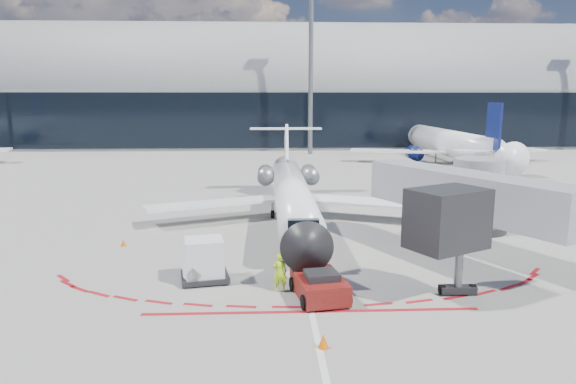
{
  "coord_description": "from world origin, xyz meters",
  "views": [
    {
      "loc": [
        -1.82,
        -31.41,
        8.75
      ],
      "look_at": [
        -0.4,
        2.03,
        2.54
      ],
      "focal_mm": 32.0,
      "sensor_mm": 36.0,
      "label": 1
    }
  ],
  "objects_px": {
    "ramp_worker": "(280,272)",
    "pushback_tug": "(320,285)",
    "uld_container": "(204,260)",
    "regional_jet": "(292,192)"
  },
  "relations": [
    {
      "from": "pushback_tug",
      "to": "uld_container",
      "type": "relative_size",
      "value": 2.01
    },
    {
      "from": "regional_jet",
      "to": "pushback_tug",
      "type": "bearing_deg",
      "value": -87.91
    },
    {
      "from": "regional_jet",
      "to": "ramp_worker",
      "type": "bearing_deg",
      "value": -95.2
    },
    {
      "from": "pushback_tug",
      "to": "ramp_worker",
      "type": "height_order",
      "value": "ramp_worker"
    },
    {
      "from": "regional_jet",
      "to": "pushback_tug",
      "type": "relative_size",
      "value": 5.04
    },
    {
      "from": "ramp_worker",
      "to": "uld_container",
      "type": "height_order",
      "value": "uld_container"
    },
    {
      "from": "pushback_tug",
      "to": "ramp_worker",
      "type": "distance_m",
      "value": 1.96
    },
    {
      "from": "ramp_worker",
      "to": "uld_container",
      "type": "bearing_deg",
      "value": -29.15
    },
    {
      "from": "ramp_worker",
      "to": "pushback_tug",
      "type": "bearing_deg",
      "value": 147.44
    },
    {
      "from": "regional_jet",
      "to": "uld_container",
      "type": "height_order",
      "value": "regional_jet"
    }
  ]
}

